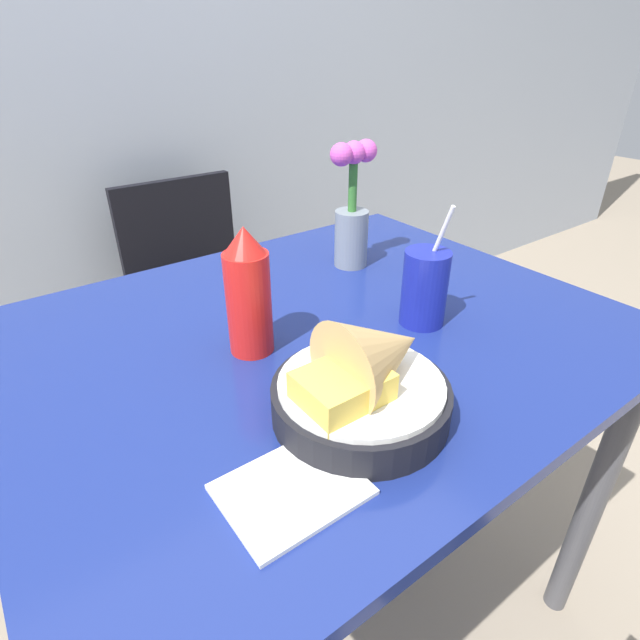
% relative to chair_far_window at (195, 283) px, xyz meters
% --- Properties ---
extents(ground_plane, '(12.00, 12.00, 0.00)m').
position_rel_chair_far_window_xyz_m(ground_plane, '(-0.13, -0.89, -0.49)').
color(ground_plane, gray).
extents(wall_window, '(7.00, 0.06, 2.60)m').
position_rel_chair_far_window_xyz_m(wall_window, '(-0.13, 0.27, 0.81)').
color(wall_window, '#9EA8B7').
rests_on(wall_window, ground_plane).
extents(dining_table, '(1.04, 0.84, 0.78)m').
position_rel_chair_far_window_xyz_m(dining_table, '(-0.13, -0.89, 0.17)').
color(dining_table, navy).
rests_on(dining_table, ground_plane).
extents(chair_far_window, '(0.40, 0.40, 0.82)m').
position_rel_chair_far_window_xyz_m(chair_far_window, '(0.00, 0.00, 0.00)').
color(chair_far_window, black).
rests_on(chair_far_window, ground_plane).
extents(food_basket, '(0.24, 0.24, 0.15)m').
position_rel_chair_far_window_xyz_m(food_basket, '(-0.21, -1.11, 0.34)').
color(food_basket, black).
rests_on(food_basket, dining_table).
extents(ketchup_bottle, '(0.07, 0.07, 0.21)m').
position_rel_chair_far_window_xyz_m(ketchup_bottle, '(-0.26, -0.88, 0.39)').
color(ketchup_bottle, red).
rests_on(ketchup_bottle, dining_table).
extents(drink_cup, '(0.08, 0.08, 0.22)m').
position_rel_chair_far_window_xyz_m(drink_cup, '(0.03, -0.98, 0.35)').
color(drink_cup, '#192399').
rests_on(drink_cup, dining_table).
extents(flower_vase, '(0.11, 0.07, 0.26)m').
position_rel_chair_far_window_xyz_m(flower_vase, '(0.09, -0.71, 0.41)').
color(flower_vase, gray).
rests_on(flower_vase, dining_table).
extents(napkin, '(0.15, 0.12, 0.01)m').
position_rel_chair_far_window_xyz_m(napkin, '(-0.37, -1.16, 0.29)').
color(napkin, white).
rests_on(napkin, dining_table).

